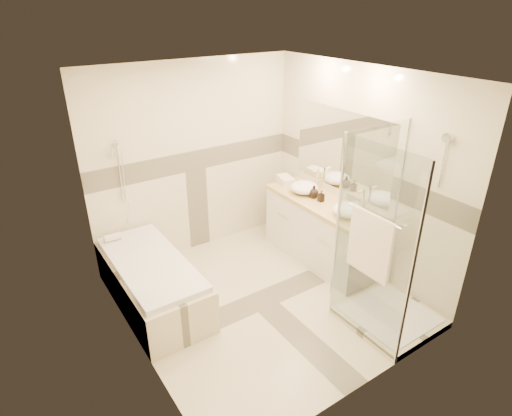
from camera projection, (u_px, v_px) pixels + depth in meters
room at (265, 199)px, 4.39m from camera, size 2.82×3.02×2.52m
bathtub at (152, 280)px, 4.74m from camera, size 0.75×1.70×0.56m
vanity at (320, 231)px, 5.51m from camera, size 0.58×1.62×0.85m
shower_enclosure at (382, 281)px, 4.38m from camera, size 0.96×0.93×2.04m
vessel_sink_near at (304, 187)px, 5.52m from camera, size 0.37×0.37×0.15m
vessel_sink_far at (348, 210)px, 4.93m from camera, size 0.36×0.36×0.15m
faucet_near at (317, 177)px, 5.59m from camera, size 0.11×0.03×0.28m
faucet_far at (362, 198)px, 5.00m from camera, size 0.11×0.03×0.28m
amenity_bottle_a at (321, 196)px, 5.28m from camera, size 0.07×0.07×0.14m
amenity_bottle_b at (314, 192)px, 5.38m from camera, size 0.14×0.14×0.16m
folded_towels at (285, 180)px, 5.83m from camera, size 0.22×0.31×0.09m
rolled_towel at (113, 237)px, 5.00m from camera, size 0.19×0.09×0.09m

